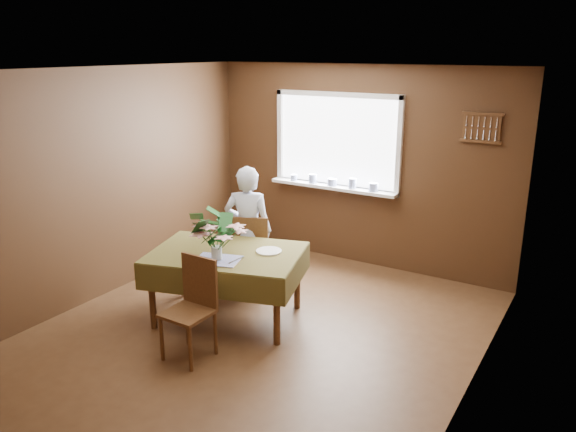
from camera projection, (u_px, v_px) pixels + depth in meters
The scene contains 15 objects.
floor at pixel (259, 332), 5.52m from camera, with size 4.50×4.50×0.00m, color #462B18.
ceiling at pixel (255, 70), 4.80m from camera, with size 4.50×4.50×0.00m, color white.
wall_back at pixel (358, 167), 7.01m from camera, with size 4.00×4.00×0.00m, color brown.
wall_front at pixel (44, 300), 3.32m from camera, with size 4.00×4.00×0.00m, color brown.
wall_left at pixel (106, 184), 6.15m from camera, with size 4.50×4.50×0.00m, color brown.
wall_right at pixel (479, 249), 4.17m from camera, with size 4.50×4.50×0.00m, color brown.
window_assembly at pixel (336, 157), 7.08m from camera, with size 1.72×0.20×1.22m.
spoon_rack at pixel (481, 128), 6.09m from camera, with size 0.44×0.05×0.33m.
dining_table at pixel (226, 260), 5.64m from camera, with size 1.72×1.40×0.73m.
chair_far at pixel (252, 249), 6.33m from camera, with size 0.51×0.51×0.90m.
chair_near at pixel (193, 303), 5.00m from camera, with size 0.40×0.40×0.91m.
seated_woman at pixel (248, 230), 6.24m from camera, with size 0.53×0.35×1.46m, color white.
flower_bouquet at pixel (216, 230), 5.32m from camera, with size 0.53×0.53×0.46m.
side_plate at pixel (269, 251), 5.61m from camera, with size 0.26×0.26×0.01m, color white.
table_knife at pixel (237, 260), 5.37m from camera, with size 0.02×0.23×0.00m, color silver.
Camera 1 is at (2.81, -4.10, 2.69)m, focal length 35.00 mm.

